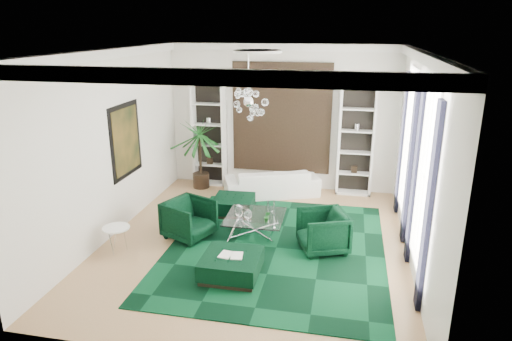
% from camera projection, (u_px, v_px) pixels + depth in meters
% --- Properties ---
extents(floor, '(6.00, 7.00, 0.02)m').
position_uv_depth(floor, '(255.00, 243.00, 9.31)').
color(floor, tan).
rests_on(floor, ground).
extents(ceiling, '(6.00, 7.00, 0.02)m').
position_uv_depth(ceiling, '(254.00, 50.00, 8.15)').
color(ceiling, white).
rests_on(ceiling, ground).
extents(wall_back, '(6.00, 0.02, 3.80)m').
position_uv_depth(wall_back, '(282.00, 118.00, 12.00)').
color(wall_back, silver).
rests_on(wall_back, ground).
extents(wall_front, '(6.00, 0.02, 3.80)m').
position_uv_depth(wall_front, '(195.00, 230.00, 5.46)').
color(wall_front, silver).
rests_on(wall_front, ground).
extents(wall_left, '(0.02, 7.00, 3.80)m').
position_uv_depth(wall_left, '(110.00, 145.00, 9.31)').
color(wall_left, silver).
rests_on(wall_left, ground).
extents(wall_right, '(0.02, 7.00, 3.80)m').
position_uv_depth(wall_right, '(419.00, 162.00, 8.15)').
color(wall_right, silver).
rests_on(wall_right, ground).
extents(crown_molding, '(6.00, 7.00, 0.18)m').
position_uv_depth(crown_molding, '(254.00, 56.00, 8.18)').
color(crown_molding, white).
rests_on(crown_molding, ceiling).
extents(ceiling_medallion, '(0.90, 0.90, 0.05)m').
position_uv_depth(ceiling_medallion, '(258.00, 51.00, 8.44)').
color(ceiling_medallion, white).
rests_on(ceiling_medallion, ceiling).
extents(tapestry, '(2.50, 0.06, 2.80)m').
position_uv_depth(tapestry, '(281.00, 118.00, 11.96)').
color(tapestry, black).
rests_on(tapestry, wall_back).
extents(shelving_left, '(0.90, 0.38, 2.80)m').
position_uv_depth(shelving_left, '(209.00, 135.00, 12.34)').
color(shelving_left, white).
rests_on(shelving_left, floor).
extents(shelving_right, '(0.90, 0.38, 2.80)m').
position_uv_depth(shelving_right, '(356.00, 142.00, 11.60)').
color(shelving_right, white).
rests_on(shelving_right, floor).
extents(painting, '(0.04, 1.30, 1.60)m').
position_uv_depth(painting, '(126.00, 140.00, 9.87)').
color(painting, black).
rests_on(painting, wall_left).
extents(window_near, '(0.03, 1.10, 2.90)m').
position_uv_depth(window_near, '(425.00, 178.00, 7.32)').
color(window_near, white).
rests_on(window_near, wall_right).
extents(curtain_near_a, '(0.07, 0.30, 3.25)m').
position_uv_depth(curtain_near_a, '(428.00, 210.00, 6.67)').
color(curtain_near_a, black).
rests_on(curtain_near_a, floor).
extents(curtain_near_b, '(0.07, 0.30, 3.25)m').
position_uv_depth(curtain_near_b, '(415.00, 177.00, 8.13)').
color(curtain_near_b, black).
rests_on(curtain_near_b, floor).
extents(window_far, '(0.03, 1.10, 2.90)m').
position_uv_depth(window_far, '(409.00, 142.00, 9.56)').
color(window_far, white).
rests_on(window_far, wall_right).
extents(curtain_far_a, '(0.07, 0.30, 3.25)m').
position_uv_depth(curtain_far_a, '(410.00, 164.00, 8.91)').
color(curtain_far_a, black).
rests_on(curtain_far_a, floor).
extents(curtain_far_b, '(0.07, 0.30, 3.25)m').
position_uv_depth(curtain_far_b, '(402.00, 144.00, 10.37)').
color(curtain_far_b, black).
rests_on(curtain_far_b, floor).
extents(rug, '(4.20, 5.00, 0.02)m').
position_uv_depth(rug, '(276.00, 248.00, 9.06)').
color(rug, black).
rests_on(rug, floor).
extents(sofa, '(2.57, 1.76, 0.70)m').
position_uv_depth(sofa, '(272.00, 182.00, 11.81)').
color(sofa, white).
rests_on(sofa, floor).
extents(armchair_left, '(1.16, 1.15, 0.81)m').
position_uv_depth(armchair_left, '(189.00, 219.00, 9.43)').
color(armchair_left, black).
rests_on(armchair_left, floor).
extents(armchair_right, '(1.15, 1.13, 0.81)m').
position_uv_depth(armchair_right, '(323.00, 231.00, 8.87)').
color(armchair_right, black).
rests_on(armchair_right, floor).
extents(coffee_table, '(1.22, 1.22, 0.41)m').
position_uv_depth(coffee_table, '(255.00, 225.00, 9.63)').
color(coffee_table, white).
rests_on(coffee_table, floor).
extents(ottoman_side, '(0.95, 0.95, 0.40)m').
position_uv_depth(ottoman_side, '(234.00, 206.00, 10.68)').
color(ottoman_side, black).
rests_on(ottoman_side, floor).
extents(ottoman_front, '(1.00, 1.00, 0.40)m').
position_uv_depth(ottoman_front, '(231.00, 266.00, 8.01)').
color(ottoman_front, black).
rests_on(ottoman_front, floor).
extents(book, '(0.42, 0.28, 0.03)m').
position_uv_depth(book, '(231.00, 255.00, 7.94)').
color(book, white).
rests_on(book, ottoman_front).
extents(side_table, '(0.60, 0.60, 0.50)m').
position_uv_depth(side_table, '(117.00, 240.00, 8.88)').
color(side_table, white).
rests_on(side_table, floor).
extents(palm, '(1.85, 1.85, 2.40)m').
position_uv_depth(palm, '(200.00, 145.00, 12.11)').
color(palm, '#19591E').
rests_on(palm, floor).
extents(chandelier, '(0.97, 0.97, 0.72)m').
position_uv_depth(chandelier, '(249.00, 102.00, 8.63)').
color(chandelier, white).
rests_on(chandelier, ceiling).
extents(table_plant, '(0.15, 0.13, 0.24)m').
position_uv_depth(table_plant, '(267.00, 217.00, 9.24)').
color(table_plant, '#19591E').
rests_on(table_plant, coffee_table).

